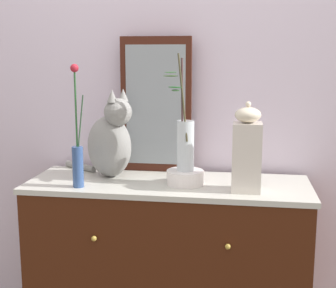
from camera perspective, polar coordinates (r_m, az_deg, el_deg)
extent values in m
cube|color=silver|center=(2.45, 1.10, 5.84)|extent=(4.40, 0.08, 2.60)
cube|color=#411B0B|center=(2.38, 0.00, -15.66)|extent=(1.28, 0.45, 0.90)
cube|color=beige|center=(2.22, 0.00, -4.90)|extent=(1.31, 0.46, 0.02)
sphere|color=#B79338|center=(2.12, -8.89, -11.17)|extent=(0.02, 0.02, 0.02)
sphere|color=#B79338|center=(2.03, 7.20, -12.15)|extent=(0.02, 0.02, 0.02)
cube|color=#411B10|center=(2.37, -1.45, 4.70)|extent=(0.35, 0.03, 0.67)
cube|color=gray|center=(2.36, -1.52, 4.66)|extent=(0.30, 0.01, 0.59)
ellipsoid|color=gray|center=(2.30, -7.07, -0.30)|extent=(0.30, 0.28, 0.30)
sphere|color=gray|center=(2.23, -6.04, 3.82)|extent=(0.13, 0.13, 0.13)
cone|color=gray|center=(2.25, -5.41, 5.91)|extent=(0.05, 0.05, 0.06)
cone|color=gray|center=(2.20, -6.76, 5.78)|extent=(0.05, 0.05, 0.06)
cylinder|color=gray|center=(2.49, -10.47, -2.66)|extent=(0.19, 0.14, 0.03)
cylinder|color=#324F86|center=(2.15, -10.78, -2.73)|extent=(0.05, 0.05, 0.18)
cylinder|color=#245528|center=(2.10, -11.02, 4.03)|extent=(0.01, 0.01, 0.32)
sphere|color=#AD1F2D|center=(2.09, -11.20, 8.95)|extent=(0.04, 0.04, 0.04)
cylinder|color=#2B4B31|center=(2.10, -10.46, 2.74)|extent=(0.03, 0.01, 0.23)
cylinder|color=white|center=(2.17, 2.08, -4.02)|extent=(0.17, 0.17, 0.06)
cylinder|color=silver|center=(2.14, 2.11, -0.22)|extent=(0.08, 0.08, 0.23)
cylinder|color=#433F29|center=(2.10, 1.78, 5.61)|extent=(0.06, 0.07, 0.39)
ellipsoid|color=#1E5A23|center=(2.09, 0.82, 6.84)|extent=(0.08, 0.07, 0.01)
ellipsoid|color=#2D522C|center=(2.07, 0.33, 8.62)|extent=(0.07, 0.08, 0.01)
cylinder|color=#452D2C|center=(2.11, 1.72, 5.33)|extent=(0.02, 0.06, 0.37)
ellipsoid|color=#2D5429|center=(2.09, 0.91, 6.47)|extent=(0.05, 0.08, 0.01)
ellipsoid|color=#2E4D1E|center=(2.11, 0.33, 8.19)|extent=(0.08, 0.06, 0.01)
cube|color=silver|center=(2.07, 9.44, -1.56)|extent=(0.12, 0.12, 0.30)
ellipsoid|color=beige|center=(2.04, 9.60, 3.48)|extent=(0.11, 0.11, 0.07)
sphere|color=beige|center=(2.03, 9.63, 4.75)|extent=(0.02, 0.02, 0.02)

